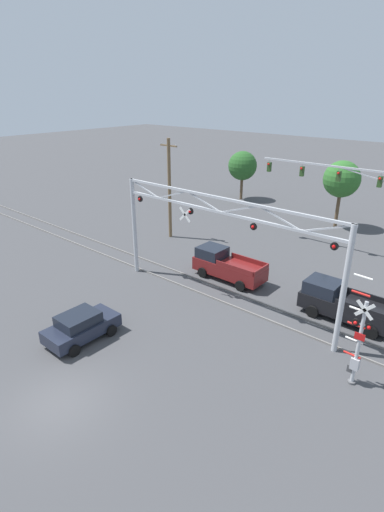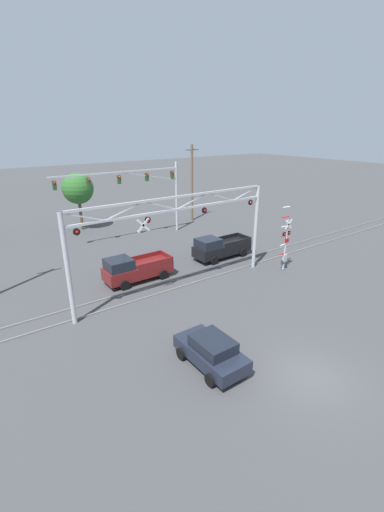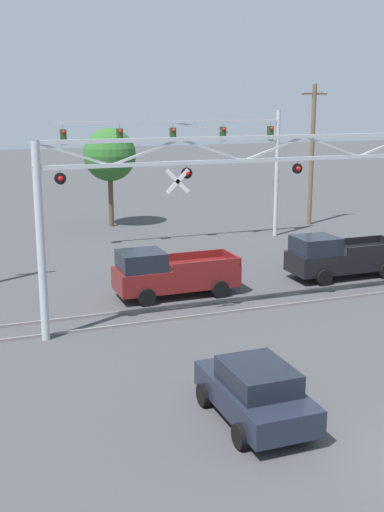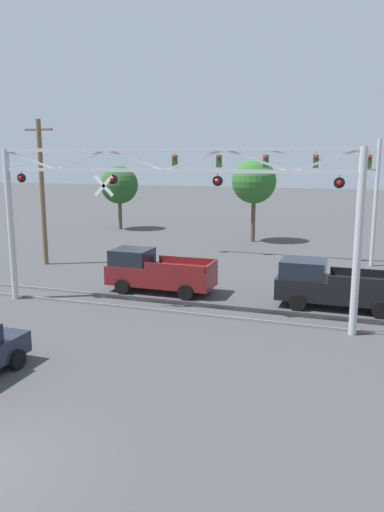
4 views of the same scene
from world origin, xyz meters
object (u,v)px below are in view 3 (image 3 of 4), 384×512
background_tree_far_left_verge (110,155)px  sedan_waiting (256,392)px  crossing_gantry (243,197)px  traffic_signal_span (219,148)px  pickup_truck_lead (170,274)px  utility_pole_right (312,153)px  pickup_truck_following (339,257)px

background_tree_far_left_verge → sedan_waiting: bearing=-96.0°
crossing_gantry → sedan_waiting: 9.04m
crossing_gantry → traffic_signal_span: bearing=70.7°
crossing_gantry → sedan_waiting: crossing_gantry is taller
crossing_gantry → traffic_signal_span: (4.41, 12.58, 0.77)m
sedan_waiting → pickup_truck_lead: bearing=82.5°
traffic_signal_span → sedan_waiting: (-7.56, -20.19, -4.51)m
pickup_truck_lead → utility_pole_right: 18.44m
traffic_signal_span → pickup_truck_following: (2.03, -9.36, -4.32)m
pickup_truck_following → background_tree_far_left_verge: (-6.78, 15.73, 3.58)m
sedan_waiting → crossing_gantry: bearing=67.5°
crossing_gantry → pickup_truck_following: size_ratio=2.82×
pickup_truck_following → crossing_gantry: bearing=-153.4°
traffic_signal_span → sedan_waiting: bearing=-110.5°
pickup_truck_following → sedan_waiting: (-9.59, -10.82, -0.19)m
sedan_waiting → background_tree_far_left_verge: 26.97m
utility_pole_right → sedan_waiting: bearing=-123.7°
utility_pole_right → background_tree_far_left_verge: 12.89m
pickup_truck_lead → sedan_waiting: 10.91m
sedan_waiting → utility_pole_right: utility_pole_right is taller
pickup_truck_lead → pickup_truck_following: same height
pickup_truck_lead → utility_pole_right: (13.66, 11.84, 3.63)m
traffic_signal_span → pickup_truck_lead: 12.01m
crossing_gantry → pickup_truck_lead: size_ratio=2.93×
crossing_gantry → pickup_truck_lead: crossing_gantry is taller
pickup_truck_following → background_tree_far_left_verge: background_tree_far_left_verge is taller
pickup_truck_following → pickup_truck_lead: bearing=-179.9°
crossing_gantry → pickup_truck_following: bearing=26.6°
traffic_signal_span → crossing_gantry: bearing=-109.3°
traffic_signal_span → utility_pole_right: 7.95m
pickup_truck_lead → pickup_truck_following: bearing=0.1°
background_tree_far_left_verge → pickup_truck_following: bearing=-66.7°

